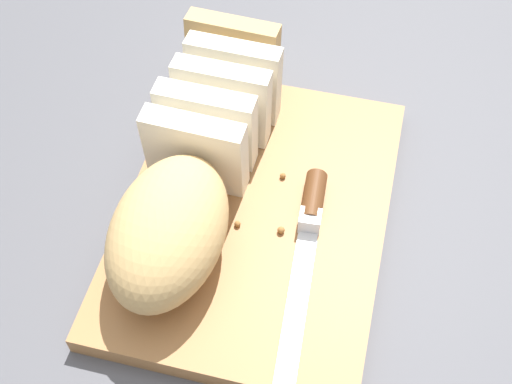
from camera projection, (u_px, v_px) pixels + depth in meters
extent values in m
plane|color=#4C4C51|center=(256.00, 222.00, 0.73)|extent=(3.00, 3.00, 0.00)
cube|color=#9E6B3D|center=(256.00, 215.00, 0.72)|extent=(0.38, 0.28, 0.02)
ellipsoid|color=tan|center=(168.00, 231.00, 0.64)|extent=(0.17, 0.11, 0.09)
cube|color=#F2E8CC|center=(196.00, 152.00, 0.69)|extent=(0.03, 0.10, 0.09)
cube|color=#F2E8CC|center=(207.00, 126.00, 0.72)|extent=(0.03, 0.11, 0.09)
cube|color=#F2E8CC|center=(222.00, 102.00, 0.74)|extent=(0.03, 0.11, 0.09)
cube|color=#F2E8CC|center=(233.00, 79.00, 0.76)|extent=(0.03, 0.11, 0.09)
cube|color=tan|center=(233.00, 55.00, 0.78)|extent=(0.03, 0.11, 0.09)
cube|color=silver|center=(295.00, 313.00, 0.64)|extent=(0.20, 0.04, 0.00)
cylinder|color=#593319|center=(314.00, 197.00, 0.70)|extent=(0.06, 0.03, 0.02)
cube|color=silver|center=(310.00, 221.00, 0.69)|extent=(0.02, 0.02, 0.02)
sphere|color=#996633|center=(283.00, 176.00, 0.73)|extent=(0.01, 0.01, 0.01)
sphere|color=#996633|center=(281.00, 230.00, 0.69)|extent=(0.01, 0.01, 0.01)
sphere|color=#996633|center=(237.00, 224.00, 0.69)|extent=(0.01, 0.01, 0.01)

